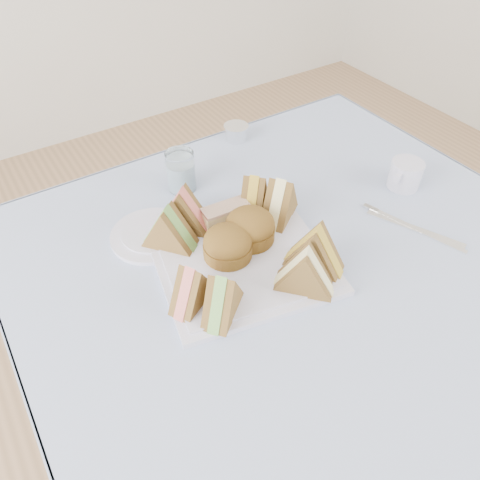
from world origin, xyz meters
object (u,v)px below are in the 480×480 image
table (297,378)px  creamer_jug (405,174)px  serving_plate (240,257)px  water_glass (181,171)px

table → creamer_jug: creamer_jug is taller
serving_plate → creamer_jug: (0.43, -0.00, 0.02)m
serving_plate → water_glass: 0.26m
serving_plate → creamer_jug: size_ratio=4.37×
table → water_glass: water_glass is taller
table → water_glass: (-0.09, 0.35, 0.42)m
table → serving_plate: bearing=135.6°
table → serving_plate: serving_plate is taller
serving_plate → water_glass: (0.01, 0.26, 0.04)m
water_glass → creamer_jug: 0.49m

